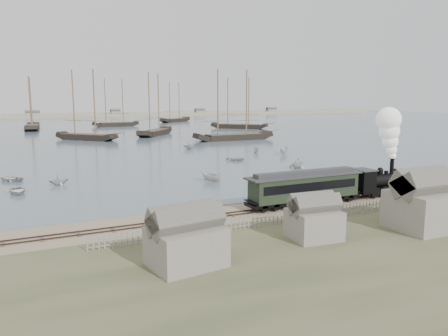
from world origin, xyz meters
name	(u,v)px	position (x,y,z in m)	size (l,w,h in m)	color
ground	(230,209)	(0.00, 0.00, 0.00)	(600.00, 600.00, 0.00)	gray
harbor_water	(64,124)	(0.00, 170.00, 0.03)	(600.00, 336.00, 0.06)	#4E5F70
rail_track	(239,213)	(0.00, -2.00, 0.04)	(120.00, 1.80, 0.16)	#3A261F
picket_fence_west	(200,236)	(-6.50, -7.00, 0.00)	(19.00, 0.10, 1.20)	slate
picket_fence_east	(368,213)	(12.50, -7.50, 0.00)	(15.00, 0.10, 1.20)	slate
shed_left	(186,266)	(-10.00, -13.00, 0.00)	(5.00, 4.00, 4.10)	slate
shed_mid	(313,239)	(2.00, -12.00, 0.00)	(4.00, 3.50, 3.60)	slate
shed_right	(424,228)	(13.00, -14.00, 0.00)	(6.00, 5.00, 5.10)	slate
far_spit	(50,118)	(0.00, 250.00, 0.00)	(500.00, 20.00, 1.80)	tan
locomotive	(387,157)	(20.53, -2.00, 4.81)	(8.39, 3.13, 10.46)	black
passenger_coach	(305,186)	(8.27, -2.00, 2.17)	(14.16, 2.73, 3.44)	black
beached_dinghy	(171,213)	(-6.85, -0.20, 0.41)	(3.99, 2.85, 0.83)	beige
rowboat_0	(17,190)	(-20.72, 18.41, 0.47)	(3.99, 2.85, 0.83)	beige
rowboat_1	(58,180)	(-15.52, 22.06, 0.75)	(2.63, 2.27, 1.39)	beige
rowboat_2	(211,177)	(4.38, 15.00, 0.73)	(3.45, 1.30, 1.33)	beige
rowboat_3	(236,159)	(17.28, 32.43, 0.43)	(3.59, 2.57, 0.74)	beige
rowboat_4	(297,163)	(22.83, 20.05, 0.94)	(3.32, 2.87, 1.75)	beige
rowboat_5	(284,151)	(30.73, 36.29, 0.84)	(4.06, 1.53, 1.57)	beige
rowboat_6	(10,178)	(-21.52, 28.07, 0.45)	(3.75, 2.68, 0.78)	beige
rowboat_7	(188,146)	(15.86, 53.83, 0.95)	(3.39, 2.92, 1.79)	beige
rowboat_8	(256,150)	(27.04, 41.54, 0.73)	(3.47, 1.30, 1.34)	beige
schooner_2	(85,105)	(-2.14, 87.97, 10.06)	(19.30, 4.45, 20.00)	black
schooner_3	(154,104)	(20.27, 95.11, 10.06)	(20.93, 4.83, 20.00)	black
schooner_4	(234,105)	(35.90, 69.95, 10.06)	(23.68, 5.47, 20.00)	black
schooner_5	(239,103)	(59.31, 111.45, 10.06)	(22.36, 5.16, 20.00)	black
schooner_7	(31,103)	(-14.45, 139.43, 10.06)	(22.72, 5.24, 20.00)	black
schooner_8	(115,103)	(18.17, 145.02, 10.06)	(19.06, 4.40, 20.00)	black
schooner_9	(175,102)	(52.71, 168.18, 10.06)	(20.53, 4.74, 20.00)	black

